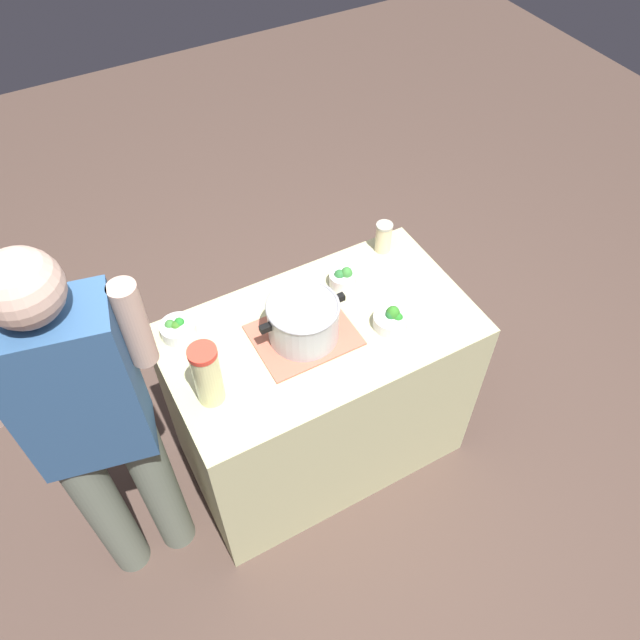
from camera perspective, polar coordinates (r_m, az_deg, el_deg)
name	(u,v)px	position (r m, az deg, el deg)	size (l,w,h in m)	color
ground_plane	(320,446)	(3.00, 0.00, -11.45)	(8.00, 8.00, 0.00)	#4D3A32
counter_slab	(320,395)	(2.63, 0.00, -6.86)	(1.15, 0.65, 0.87)	#BDBB89
dish_cloth	(304,335)	(2.26, -1.47, -1.42)	(0.36, 0.29, 0.01)	#B0604B
cooking_pot	(304,320)	(2.19, -1.52, 0.00)	(0.33, 0.26, 0.16)	#B7B7BC
lemonade_pitcher	(207,375)	(2.03, -10.27, -4.93)	(0.09, 0.09, 0.25)	beige
mason_jar	(383,237)	(2.54, 5.82, 7.53)	(0.07, 0.07, 0.13)	beige
broccoli_bowl_front	(178,329)	(2.30, -12.87, -0.79)	(0.13, 0.13, 0.07)	silver
broccoli_bowl_center	(343,278)	(2.41, 2.10, 3.86)	(0.11, 0.11, 0.08)	silver
broccoli_bowl_back	(391,319)	(2.28, 6.52, 0.07)	(0.13, 0.13, 0.09)	silver
person_cook	(97,432)	(2.08, -19.67, -9.58)	(0.50, 0.27, 1.67)	slate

